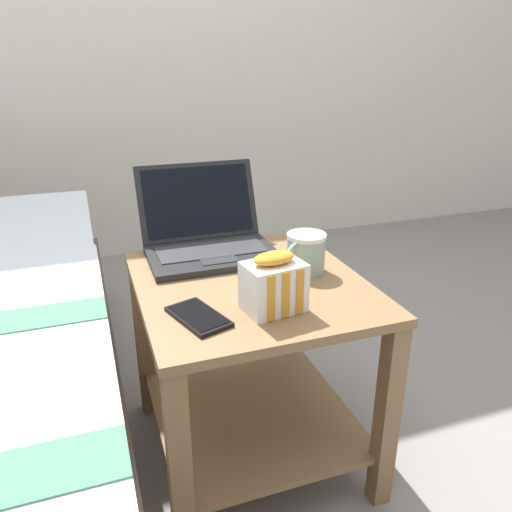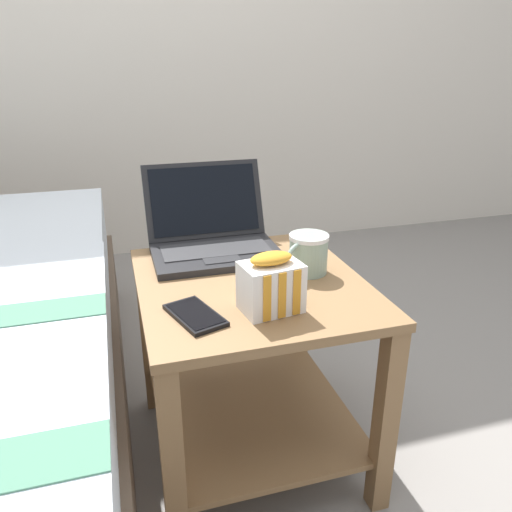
{
  "view_description": "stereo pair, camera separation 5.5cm",
  "coord_description": "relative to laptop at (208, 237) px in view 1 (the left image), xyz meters",
  "views": [
    {
      "loc": [
        -0.35,
        -1.02,
        1.0
      ],
      "look_at": [
        0.0,
        -0.04,
        0.58
      ],
      "focal_mm": 35.0,
      "sensor_mm": 36.0,
      "label": 1
    },
    {
      "loc": [
        -0.29,
        -1.04,
        1.0
      ],
      "look_at": [
        0.0,
        -0.04,
        0.58
      ],
      "focal_mm": 35.0,
      "sensor_mm": 36.0,
      "label": 2
    }
  ],
  "objects": [
    {
      "name": "ground_plane",
      "position": [
        0.05,
        -0.22,
        -0.55
      ],
      "size": [
        8.0,
        8.0,
        0.0
      ],
      "primitive_type": "plane",
      "color": "gray"
    },
    {
      "name": "bedside_table",
      "position": [
        0.05,
        -0.22,
        -0.23
      ],
      "size": [
        0.53,
        0.58,
        0.5
      ],
      "color": "olive",
      "rests_on": "ground_plane"
    },
    {
      "name": "snack_bag",
      "position": [
        0.05,
        -0.37,
        0.01
      ],
      "size": [
        0.13,
        0.1,
        0.13
      ],
      "color": "white",
      "rests_on": "bedside_table"
    },
    {
      "name": "laptop",
      "position": [
        0.0,
        0.0,
        0.0
      ],
      "size": [
        0.33,
        0.3,
        0.22
      ],
      "color": "black",
      "rests_on": "bedside_table"
    },
    {
      "name": "mug_front_left",
      "position": [
        0.19,
        -0.21,
        0.01
      ],
      "size": [
        0.13,
        0.1,
        0.1
      ],
      "color": "#8CA593",
      "rests_on": "bedside_table"
    },
    {
      "name": "cell_phone",
      "position": [
        -0.11,
        -0.36,
        -0.04
      ],
      "size": [
        0.12,
        0.16,
        0.01
      ],
      "color": "black",
      "rests_on": "bedside_table"
    }
  ]
}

